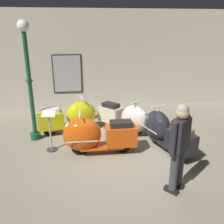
# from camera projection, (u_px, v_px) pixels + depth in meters

# --- Properties ---
(ground_plane) EXTENTS (60.00, 60.00, 0.00)m
(ground_plane) POSITION_uv_depth(u_px,v_px,m) (126.00, 156.00, 6.06)
(ground_plane) COLOR gray
(showroom_back_wall) EXTENTS (18.00, 0.24, 3.63)m
(showroom_back_wall) POSITION_uv_depth(u_px,v_px,m) (105.00, 60.00, 9.25)
(showroom_back_wall) COLOR #BCB29E
(showroom_back_wall) RESTS_ON ground
(scooter_0) EXTENTS (1.80, 0.86, 1.06)m
(scooter_0) POSITION_uv_depth(u_px,v_px,m) (72.00, 117.00, 7.34)
(scooter_0) COLOR black
(scooter_0) RESTS_ON ground
(scooter_1) EXTENTS (1.82, 0.60, 1.10)m
(scooter_1) POSITION_uv_depth(u_px,v_px,m) (94.00, 135.00, 6.03)
(scooter_1) COLOR black
(scooter_1) RESTS_ON ground
(scooter_2) EXTENTS (1.49, 1.59, 1.04)m
(scooter_2) POSITION_uv_depth(u_px,v_px,m) (127.00, 118.00, 7.27)
(scooter_2) COLOR black
(scooter_2) RESTS_ON ground
(scooter_3) EXTENTS (1.02, 1.81, 1.06)m
(scooter_3) POSITION_uv_depth(u_px,v_px,m) (164.00, 131.00, 6.35)
(scooter_3) COLOR black
(scooter_3) RESTS_ON ground
(lamppost) EXTENTS (0.30, 0.30, 3.20)m
(lamppost) POSITION_uv_depth(u_px,v_px,m) (29.00, 76.00, 6.41)
(lamppost) COLOR #144728
(lamppost) RESTS_ON ground
(visitor_0) EXTENTS (0.48, 0.45, 1.77)m
(visitor_0) POSITION_uv_depth(u_px,v_px,m) (179.00, 143.00, 4.50)
(visitor_0) COLOR black
(visitor_0) RESTS_ON ground
(info_stanchion) EXTENTS (0.34, 0.28, 1.06)m
(info_stanchion) POSITION_uv_depth(u_px,v_px,m) (51.00, 135.00, 6.23)
(info_stanchion) COLOR #333338
(info_stanchion) RESTS_ON ground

